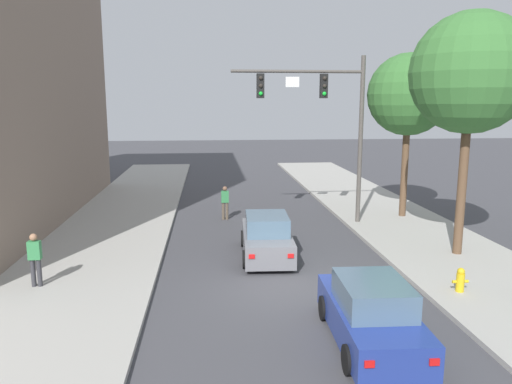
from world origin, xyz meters
The scene contains 11 objects.
ground_plane centered at (0.00, 0.00, 0.00)m, with size 120.00×120.00×0.00m, color #424247.
sidewalk_left centered at (-6.50, 0.00, 0.07)m, with size 5.00×60.00×0.15m, color #A8A59E.
sidewalk_right centered at (6.50, 0.00, 0.07)m, with size 5.00×60.00×0.15m, color #A8A59E.
traffic_signal_mast centered at (2.95, 7.53, 5.31)m, with size 5.95×0.38×7.50m.
car_lead_grey centered at (-0.18, 3.18, 0.72)m, with size 1.98×4.31×1.60m.
car_following_blue centered at (1.46, -3.63, 0.72)m, with size 1.95×4.29×1.60m.
pedestrian_sidewalk_left_walker centered at (-7.48, 0.52, 1.06)m, with size 0.36×0.22×1.64m.
pedestrian_crossing_road centered at (-1.51, 9.13, 0.91)m, with size 0.36×0.22×1.64m.
fire_hydrant centered at (5.02, -1.10, 0.51)m, with size 0.48×0.24×0.72m.
street_tree_nearest centered at (6.79, 2.44, 6.59)m, with size 4.19×4.19×8.56m.
street_tree_second centered at (7.14, 8.49, 5.96)m, with size 3.85×3.85×7.76m.
Camera 1 is at (-2.24, -14.01, 5.62)m, focal length 34.19 mm.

